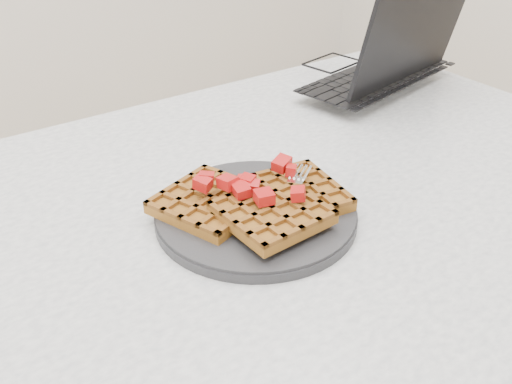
% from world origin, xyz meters
% --- Properties ---
extents(table, '(1.20, 0.80, 0.75)m').
position_xyz_m(table, '(0.00, 0.00, 0.64)').
color(table, silver).
rests_on(table, ground).
extents(plate, '(0.26, 0.26, 0.02)m').
position_xyz_m(plate, '(-0.04, -0.02, 0.76)').
color(plate, '#242427').
rests_on(plate, table).
extents(waffles, '(0.24, 0.21, 0.03)m').
position_xyz_m(waffles, '(-0.04, -0.03, 0.78)').
color(waffles, '#935B1F').
rests_on(waffles, plate).
extents(strawberry_pile, '(0.15, 0.15, 0.02)m').
position_xyz_m(strawberry_pile, '(-0.04, -0.02, 0.80)').
color(strawberry_pile, '#970609').
rests_on(strawberry_pile, waffles).
extents(fork, '(0.16, 0.12, 0.02)m').
position_xyz_m(fork, '(-0.01, -0.05, 0.77)').
color(fork, silver).
rests_on(fork, plate).
extents(laptop, '(0.38, 0.31, 0.24)m').
position_xyz_m(laptop, '(0.40, 0.24, 0.79)').
color(laptop, black).
rests_on(laptop, table).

